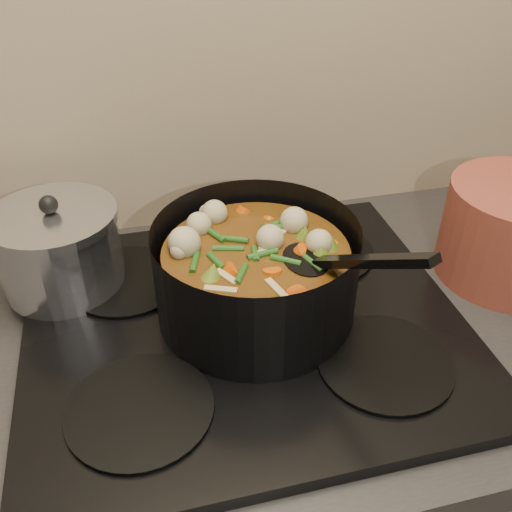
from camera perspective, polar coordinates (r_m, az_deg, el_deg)
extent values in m
cube|color=brown|center=(1.22, -0.85, -24.08)|extent=(2.60, 0.60, 0.86)
cube|color=black|center=(0.86, -1.11, -8.57)|extent=(2.64, 0.64, 0.05)
cube|color=black|center=(0.83, -1.14, -6.85)|extent=(0.62, 0.54, 0.02)
cylinder|color=black|center=(0.73, -11.55, -14.76)|extent=(0.18, 0.18, 0.01)
cylinder|color=black|center=(0.78, 12.78, -10.31)|extent=(0.18, 0.18, 0.01)
cylinder|color=black|center=(0.92, -12.82, -2.38)|extent=(0.18, 0.18, 0.01)
cylinder|color=black|center=(0.96, 6.42, 0.41)|extent=(0.18, 0.18, 0.01)
cylinder|color=black|center=(0.80, 0.00, -1.62)|extent=(0.35, 0.35, 0.14)
cylinder|color=black|center=(0.84, 0.00, -5.22)|extent=(0.28, 0.28, 0.01)
cylinder|color=#57310F|center=(0.81, 0.00, -2.29)|extent=(0.26, 0.26, 0.10)
cylinder|color=#F05C0B|center=(0.79, 2.69, 0.76)|extent=(0.03, 0.03, 0.03)
cylinder|color=#F05C0B|center=(0.83, 1.51, 2.93)|extent=(0.04, 0.04, 0.03)
cylinder|color=#F05C0B|center=(0.84, -4.13, 3.37)|extent=(0.04, 0.04, 0.03)
cylinder|color=#F05C0B|center=(0.78, -3.90, 0.15)|extent=(0.03, 0.03, 0.03)
cylinder|color=#F05C0B|center=(0.72, -3.02, -3.01)|extent=(0.04, 0.03, 0.03)
cylinder|color=#F05C0B|center=(0.75, 1.45, -1.08)|extent=(0.04, 0.04, 0.03)
cylinder|color=#F05C0B|center=(0.78, 5.00, 0.23)|extent=(0.03, 0.04, 0.03)
cylinder|color=#F05C0B|center=(0.85, 3.87, 3.48)|extent=(0.03, 0.03, 0.03)
cylinder|color=#F05C0B|center=(0.82, -1.36, 2.36)|extent=(0.04, 0.04, 0.03)
cylinder|color=#F05C0B|center=(0.80, -5.86, 1.04)|extent=(0.04, 0.04, 0.03)
sphere|color=tan|center=(0.78, 4.24, 1.74)|extent=(0.04, 0.04, 0.04)
sphere|color=tan|center=(0.82, -0.37, 3.49)|extent=(0.04, 0.04, 0.04)
sphere|color=tan|center=(0.78, -4.41, 1.30)|extent=(0.04, 0.04, 0.04)
sphere|color=tan|center=(0.72, -1.02, -1.47)|extent=(0.04, 0.04, 0.04)
sphere|color=tan|center=(0.75, 4.23, 0.21)|extent=(0.04, 0.04, 0.04)
sphere|color=tan|center=(0.81, 2.11, 3.20)|extent=(0.04, 0.04, 0.04)
cone|color=olive|center=(0.71, -1.42, -2.82)|extent=(0.04, 0.04, 0.03)
cone|color=olive|center=(0.75, 5.78, -0.44)|extent=(0.04, 0.04, 0.03)
cone|color=olive|center=(0.83, 2.81, 3.61)|extent=(0.04, 0.04, 0.03)
cone|color=olive|center=(0.82, -4.45, 2.88)|extent=(0.04, 0.04, 0.03)
cone|color=olive|center=(0.73, -4.72, -1.61)|extent=(0.04, 0.04, 0.03)
cone|color=olive|center=(0.72, 3.59, -2.24)|extent=(0.04, 0.04, 0.03)
cylinder|color=#235E1B|center=(0.81, 1.50, 2.26)|extent=(0.01, 0.04, 0.01)
cylinder|color=#235E1B|center=(0.85, -2.01, 4.29)|extent=(0.04, 0.03, 0.01)
cylinder|color=#235E1B|center=(0.81, -5.13, 2.10)|extent=(0.04, 0.02, 0.01)
cylinder|color=#235E1B|center=(0.76, -4.33, -0.27)|extent=(0.02, 0.04, 0.01)
cylinder|color=#235E1B|center=(0.74, -1.23, -1.07)|extent=(0.03, 0.04, 0.01)
cylinder|color=#235E1B|center=(0.71, 3.42, -3.39)|extent=(0.04, 0.02, 0.01)
cylinder|color=#235E1B|center=(0.76, 5.74, -0.33)|extent=(0.04, 0.03, 0.01)
cylinder|color=#235E1B|center=(0.80, 3.84, 1.94)|extent=(0.01, 0.04, 0.01)
cylinder|color=#235E1B|center=(0.81, 0.74, 2.42)|extent=(0.04, 0.03, 0.01)
cylinder|color=#235E1B|center=(0.84, -3.63, 3.89)|extent=(0.04, 0.02, 0.01)
cylinder|color=#235E1B|center=(0.79, -5.70, 1.29)|extent=(0.02, 0.04, 0.01)
cylinder|color=#235E1B|center=(0.75, -3.78, -0.91)|extent=(0.03, 0.04, 0.01)
cylinder|color=#235E1B|center=(0.74, -0.36, -1.20)|extent=(0.04, 0.02, 0.01)
cylinder|color=#235E1B|center=(0.72, 5.10, -2.67)|extent=(0.03, 0.03, 0.01)
cube|color=tan|center=(0.80, -4.74, 1.71)|extent=(0.04, 0.01, 0.00)
cube|color=tan|center=(0.73, -3.42, -1.80)|extent=(0.02, 0.04, 0.00)
cube|color=tan|center=(0.73, 3.14, -1.93)|extent=(0.04, 0.03, 0.00)
cube|color=tan|center=(0.79, 4.87, 1.54)|extent=(0.04, 0.04, 0.00)
cube|color=tan|center=(0.83, 0.02, 3.46)|extent=(0.03, 0.04, 0.00)
cube|color=tan|center=(0.80, -4.85, 1.57)|extent=(0.04, 0.02, 0.00)
cube|color=tan|center=(0.73, -3.19, -1.91)|extent=(0.01, 0.04, 0.00)
ellipsoid|color=black|center=(0.76, 5.00, -0.45)|extent=(0.06, 0.08, 0.01)
cube|color=black|center=(0.68, 11.35, -0.52)|extent=(0.09, 0.16, 0.10)
cylinder|color=silver|center=(0.91, -18.99, 0.31)|extent=(0.18, 0.18, 0.11)
cylinder|color=silver|center=(0.88, -19.78, 3.70)|extent=(0.19, 0.19, 0.01)
sphere|color=black|center=(0.87, -20.05, 4.85)|extent=(0.03, 0.03, 0.03)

